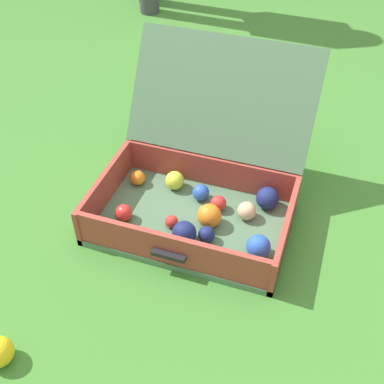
{
  "coord_description": "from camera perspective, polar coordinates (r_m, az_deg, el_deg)",
  "views": [
    {
      "loc": [
        0.37,
        -1.12,
        1.23
      ],
      "look_at": [
        -0.01,
        0.0,
        0.15
      ],
      "focal_mm": 45.98,
      "sensor_mm": 36.0,
      "label": 1
    }
  ],
  "objects": [
    {
      "name": "ground_plane",
      "position": [
        1.71,
        0.41,
        -3.97
      ],
      "size": [
        16.0,
        16.0,
        0.0
      ],
      "primitive_type": "plane",
      "color": "#3D7A2D"
    },
    {
      "name": "open_suitcase",
      "position": [
        1.69,
        1.26,
        0.88
      ],
      "size": [
        0.66,
        0.68,
        0.51
      ],
      "color": "#4C7051",
      "rests_on": "ground"
    }
  ]
}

